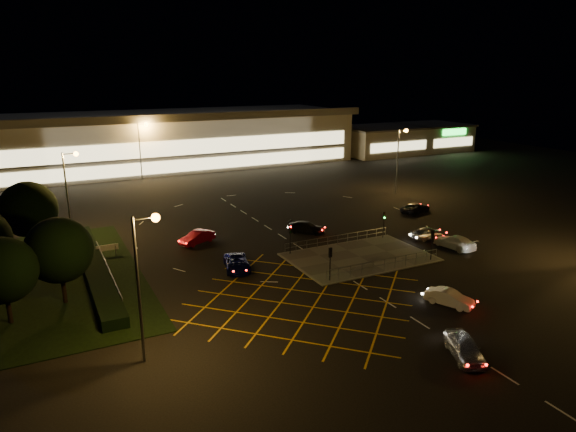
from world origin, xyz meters
name	(u,v)px	position (x,y,z in m)	size (l,w,h in m)	color
ground	(333,255)	(0.00, 0.00, 0.00)	(180.00, 180.00, 0.00)	black
pedestrian_island	(359,257)	(2.00, -2.00, 0.06)	(14.00, 9.00, 0.12)	#4C4944
grass_verge	(37,281)	(-28.00, 6.00, 0.04)	(18.00, 30.00, 0.08)	black
hedge	(94,268)	(-23.00, 6.00, 0.50)	(2.00, 26.00, 1.00)	black
supermarket	(176,138)	(0.00, 61.95, 5.31)	(72.00, 26.50, 10.50)	beige
retail_unit_a	(380,140)	(46.00, 53.97, 3.21)	(18.80, 14.80, 6.35)	beige
retail_unit_b	(433,136)	(62.00, 53.96, 3.22)	(14.80, 14.80, 6.35)	beige
streetlight_sw	(144,268)	(-21.56, -12.00, 6.56)	(1.78, 0.56, 10.03)	slate
streetlight_nw	(70,183)	(-23.56, 18.00, 6.56)	(1.78, 0.56, 10.03)	slate
streetlight_ne	(400,152)	(24.44, 20.00, 6.56)	(1.78, 0.56, 10.03)	slate
streetlight_far_left	(142,143)	(-9.56, 48.00, 6.56)	(1.78, 0.56, 10.03)	slate
streetlight_far_right	(332,131)	(30.44, 50.00, 6.56)	(1.78, 0.56, 10.03)	slate
signal_sw	(330,257)	(-4.00, -5.99, 2.37)	(0.28, 0.30, 3.15)	black
signal_se	(432,238)	(8.00, -5.99, 2.37)	(0.28, 0.30, 3.15)	black
signal_nw	(290,233)	(-4.00, 1.99, 2.37)	(0.28, 0.30, 3.15)	black
signal_ne	(384,219)	(8.00, 1.99, 2.37)	(0.28, 0.30, 3.15)	black
tree_a	(3,270)	(-30.00, -2.00, 4.33)	(5.04, 5.04, 6.86)	black
tree_c	(28,209)	(-28.00, 14.00, 4.95)	(5.76, 5.76, 7.84)	black
tree_e	(59,250)	(-26.00, 0.00, 4.64)	(5.40, 5.40, 7.35)	black
car_near_silver	(465,347)	(-2.67, -21.19, 0.73)	(1.73, 4.31, 1.47)	silver
car_queue_white	(449,298)	(2.20, -14.67, 0.65)	(1.37, 3.93, 1.30)	white
car_left_blue	(237,263)	(-10.54, 0.54, 0.68)	(2.26, 4.90, 1.36)	#0E1255
car_far_dkgrey	(306,227)	(1.24, 7.99, 0.66)	(1.84, 4.53, 1.32)	black
car_right_silver	(428,233)	(12.54, -0.49, 0.72)	(1.71, 4.25, 1.45)	#A1A3A8
car_circ_red	(197,237)	(-11.61, 10.00, 0.71)	(1.51, 4.32, 1.42)	maroon
car_east_grey	(416,208)	(18.99, 9.35, 0.66)	(2.19, 4.75, 1.32)	black
car_approach_white	(455,242)	(12.96, -4.19, 0.71)	(2.00, 4.91, 1.43)	#BBBBBB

